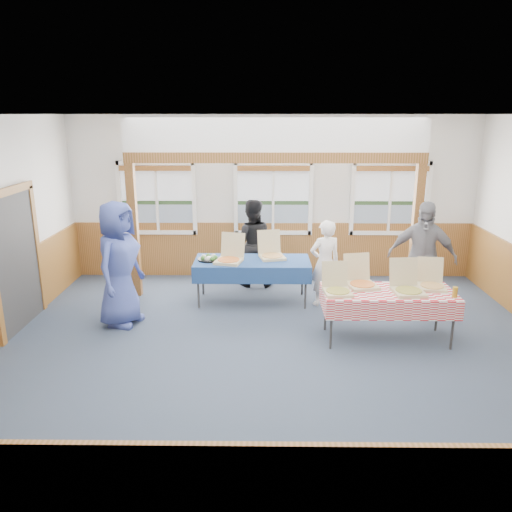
{
  "coord_description": "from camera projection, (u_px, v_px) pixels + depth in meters",
  "views": [
    {
      "loc": [
        -0.22,
        -6.31,
        3.21
      ],
      "look_at": [
        -0.31,
        1.0,
        1.12
      ],
      "focal_mm": 35.0,
      "sensor_mm": 36.0,
      "label": 1
    }
  ],
  "objects": [
    {
      "name": "cased_opening",
      "position": [
        16.0,
        261.0,
        7.57
      ],
      "size": [
        0.06,
        1.3,
        2.1
      ],
      "primitive_type": "cube",
      "color": "#303030",
      "rests_on": "wall_left"
    },
    {
      "name": "pizza_box_b",
      "position": [
        272.0,
        254.0,
        8.79
      ],
      "size": [
        0.51,
        0.58,
        0.45
      ],
      "rotation": [
        0.0,
        0.0,
        0.22
      ],
      "color": "#C9B986",
      "rests_on": "table_left"
    },
    {
      "name": "window_mid",
      "position": [
        273.0,
        194.0,
        9.81
      ],
      "size": [
        1.56,
        0.1,
        1.46
      ],
      "color": "white",
      "rests_on": "wall_back"
    },
    {
      "name": "floor",
      "position": [
        277.0,
        353.0,
        6.95
      ],
      "size": [
        8.0,
        8.0,
        0.0
      ],
      "primitive_type": "plane",
      "color": "#293644",
      "rests_on": "ground"
    },
    {
      "name": "man_blue",
      "position": [
        119.0,
        264.0,
        7.67
      ],
      "size": [
        0.87,
        1.1,
        1.96
      ],
      "primitive_type": "imported",
      "rotation": [
        0.0,
        0.0,
        1.28
      ],
      "color": "#3A4993",
      "rests_on": "floor"
    },
    {
      "name": "cross_beam",
      "position": [
        275.0,
        158.0,
        8.47
      ],
      "size": [
        5.15,
        0.18,
        0.18
      ],
      "primitive_type": "cube",
      "color": "#563A13",
      "rests_on": "post_left"
    },
    {
      "name": "post_left",
      "position": [
        134.0,
        231.0,
        8.86
      ],
      "size": [
        0.15,
        0.15,
        2.4
      ],
      "primitive_type": "cube",
      "color": "#563A13",
      "rests_on": "floor"
    },
    {
      "name": "wainscot_back",
      "position": [
        273.0,
        249.0,
        10.14
      ],
      "size": [
        7.98,
        0.05,
        1.1
      ],
      "primitive_type": "cube",
      "color": "brown",
      "rests_on": "floor"
    },
    {
      "name": "window_left",
      "position": [
        157.0,
        194.0,
        9.83
      ],
      "size": [
        1.56,
        0.1,
        1.46
      ],
      "color": "white",
      "rests_on": "wall_back"
    },
    {
      "name": "drink_glass",
      "position": [
        455.0,
        292.0,
        6.89
      ],
      "size": [
        0.07,
        0.07,
        0.15
      ],
      "primitive_type": "cylinder",
      "color": "#A0761A",
      "rests_on": "table_right"
    },
    {
      "name": "table_right",
      "position": [
        388.0,
        295.0,
        7.17
      ],
      "size": [
        2.04,
        1.48,
        0.76
      ],
      "rotation": [
        0.0,
        0.0,
        0.36
      ],
      "color": "#303030",
      "rests_on": "floor"
    },
    {
      "name": "post_right",
      "position": [
        416.0,
        232.0,
        8.8
      ],
      "size": [
        0.15,
        0.15,
        2.4
      ],
      "primitive_type": "cube",
      "color": "#563A13",
      "rests_on": "floor"
    },
    {
      "name": "pizza_box_c",
      "position": [
        337.0,
        289.0,
        7.06
      ],
      "size": [
        0.41,
        0.49,
        0.41
      ],
      "rotation": [
        0.0,
        0.0,
        0.09
      ],
      "color": "#C9B986",
      "rests_on": "table_right"
    },
    {
      "name": "table_left",
      "position": [
        252.0,
        263.0,
        8.67
      ],
      "size": [
        2.16,
        1.45,
        0.76
      ],
      "rotation": [
        0.0,
        0.0,
        -0.29
      ],
      "color": "#303030",
      "rests_on": "floor"
    },
    {
      "name": "ceiling",
      "position": [
        280.0,
        114.0,
        6.07
      ],
      "size": [
        8.0,
        8.0,
        0.0
      ],
      "primitive_type": "plane",
      "rotation": [
        3.14,
        0.0,
        0.0
      ],
      "color": "white",
      "rests_on": "wall_back"
    },
    {
      "name": "pizza_box_f",
      "position": [
        431.0,
        284.0,
        7.27
      ],
      "size": [
        0.43,
        0.5,
        0.41
      ],
      "rotation": [
        0.0,
        0.0,
        -0.13
      ],
      "color": "#C9B986",
      "rests_on": "table_right"
    },
    {
      "name": "wainscot_front",
      "position": [
        293.0,
        512.0,
        3.45
      ],
      "size": [
        7.98,
        0.05,
        1.1
      ],
      "primitive_type": "cube",
      "color": "brown",
      "rests_on": "floor"
    },
    {
      "name": "person_grey",
      "position": [
        422.0,
        258.0,
        8.17
      ],
      "size": [
        1.19,
        0.78,
        1.87
      ],
      "primitive_type": "imported",
      "rotation": [
        0.0,
        0.0,
        -0.32
      ],
      "color": "gray",
      "rests_on": "floor"
    },
    {
      "name": "woman_white",
      "position": [
        325.0,
        263.0,
        8.51
      ],
      "size": [
        0.63,
        0.5,
        1.5
      ],
      "primitive_type": "imported",
      "rotation": [
        0.0,
        0.0,
        3.44
      ],
      "color": "white",
      "rests_on": "floor"
    },
    {
      "name": "veggie_tray",
      "position": [
        209.0,
        258.0,
        8.66
      ],
      "size": [
        0.39,
        0.39,
        0.09
      ],
      "color": "black",
      "rests_on": "table_left"
    },
    {
      "name": "pizza_box_a",
      "position": [
        229.0,
        258.0,
        8.54
      ],
      "size": [
        0.54,
        0.6,
        0.46
      ],
      "rotation": [
        0.0,
        0.0,
        -0.24
      ],
      "color": "#C9B986",
      "rests_on": "table_left"
    },
    {
      "name": "pizza_box_e",
      "position": [
        408.0,
        288.0,
        7.06
      ],
      "size": [
        0.45,
        0.54,
        0.45
      ],
      "rotation": [
        0.0,
        0.0,
        0.08
      ],
      "color": "#C9B986",
      "rests_on": "table_right"
    },
    {
      "name": "wall_back",
      "position": [
        273.0,
        198.0,
        9.87
      ],
      "size": [
        8.0,
        0.0,
        8.0
      ],
      "primitive_type": "plane",
      "rotation": [
        1.57,
        0.0,
        0.0
      ],
      "color": "silver",
      "rests_on": "floor"
    },
    {
      "name": "pizza_box_d",
      "position": [
        361.0,
        282.0,
        7.33
      ],
      "size": [
        0.5,
        0.57,
        0.44
      ],
      "rotation": [
        0.0,
        0.0,
        0.2
      ],
      "color": "#C9B986",
      "rests_on": "table_right"
    },
    {
      "name": "window_right",
      "position": [
        390.0,
        195.0,
        9.78
      ],
      "size": [
        1.56,
        0.1,
        1.46
      ],
      "color": "white",
      "rests_on": "wall_back"
    },
    {
      "name": "wall_front",
      "position": [
        296.0,
        379.0,
        3.14
      ],
      "size": [
        8.0,
        0.0,
        8.0
      ],
      "primitive_type": "plane",
      "rotation": [
        -1.57,
        0.0,
        0.0
      ],
      "color": "silver",
      "rests_on": "floor"
    },
    {
      "name": "woman_black",
      "position": [
        252.0,
        243.0,
        9.48
      ],
      "size": [
        0.83,
        0.65,
        1.68
      ],
      "primitive_type": "imported",
      "rotation": [
        0.0,
        0.0,
        3.12
      ],
      "color": "black",
      "rests_on": "floor"
    }
  ]
}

